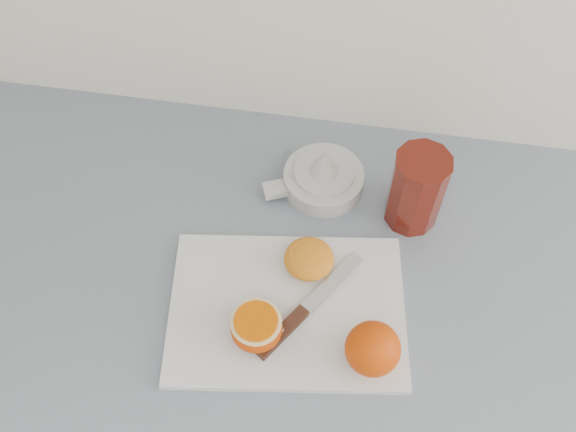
{
  "coord_description": "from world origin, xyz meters",
  "views": [
    {
      "loc": [
        -0.24,
        1.22,
        1.74
      ],
      "look_at": [
        -0.32,
        1.74,
        0.96
      ],
      "focal_mm": 40.0,
      "sensor_mm": 36.0,
      "label": 1
    }
  ],
  "objects_px": {
    "cutting_board": "(287,309)",
    "citrus_juicer": "(323,177)",
    "counter": "(341,376)",
    "red_tumbler": "(416,192)",
    "half_orange": "(257,327)"
  },
  "relations": [
    {
      "from": "counter",
      "to": "half_orange",
      "type": "xyz_separation_m",
      "value": [
        -0.14,
        -0.13,
        0.48
      ]
    },
    {
      "from": "cutting_board",
      "to": "red_tumbler",
      "type": "distance_m",
      "value": 0.26
    },
    {
      "from": "counter",
      "to": "half_orange",
      "type": "relative_size",
      "value": 32.55
    },
    {
      "from": "cutting_board",
      "to": "half_orange",
      "type": "bearing_deg",
      "value": -126.54
    },
    {
      "from": "counter",
      "to": "citrus_juicer",
      "type": "height_order",
      "value": "citrus_juicer"
    },
    {
      "from": "citrus_juicer",
      "to": "red_tumbler",
      "type": "bearing_deg",
      "value": -13.97
    },
    {
      "from": "half_orange",
      "to": "red_tumbler",
      "type": "xyz_separation_m",
      "value": [
        0.2,
        0.24,
        0.03
      ]
    },
    {
      "from": "cutting_board",
      "to": "citrus_juicer",
      "type": "relative_size",
      "value": 2.07
    },
    {
      "from": "citrus_juicer",
      "to": "red_tumbler",
      "type": "height_order",
      "value": "red_tumbler"
    },
    {
      "from": "cutting_board",
      "to": "citrus_juicer",
      "type": "bearing_deg",
      "value": 84.97
    },
    {
      "from": "half_orange",
      "to": "counter",
      "type": "bearing_deg",
      "value": 43.23
    },
    {
      "from": "counter",
      "to": "citrus_juicer",
      "type": "distance_m",
      "value": 0.5
    },
    {
      "from": "citrus_juicer",
      "to": "red_tumbler",
      "type": "xyz_separation_m",
      "value": [
        0.15,
        -0.04,
        0.04
      ]
    },
    {
      "from": "counter",
      "to": "cutting_board",
      "type": "height_order",
      "value": "cutting_board"
    },
    {
      "from": "half_orange",
      "to": "citrus_juicer",
      "type": "distance_m",
      "value": 0.29
    }
  ]
}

